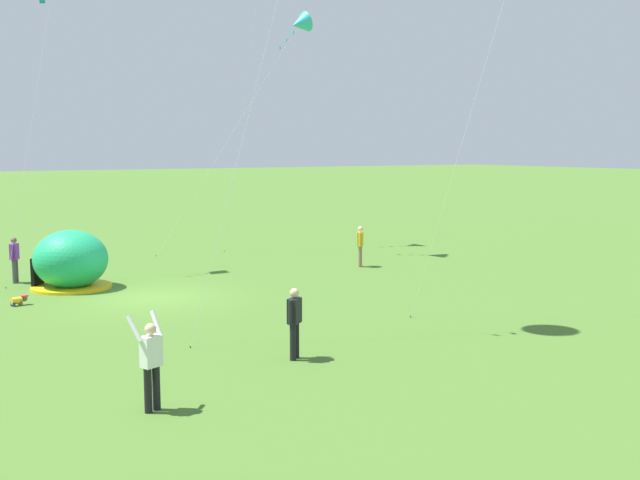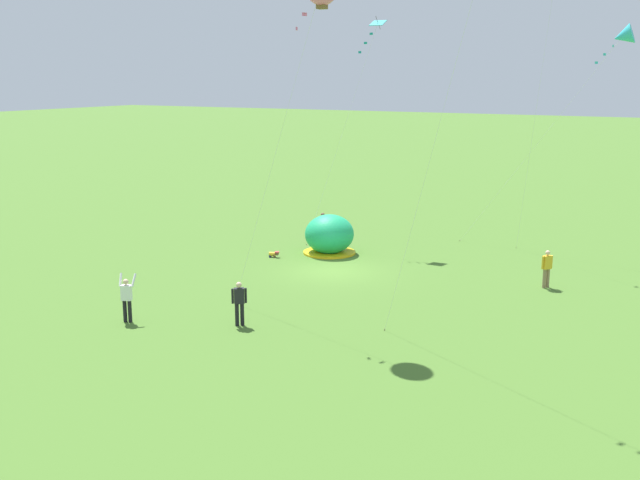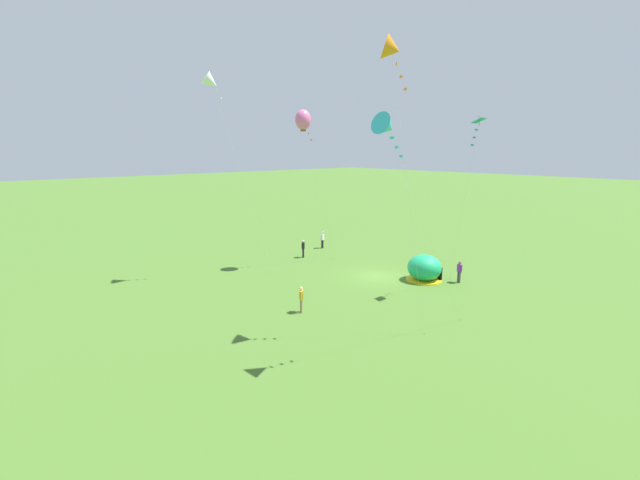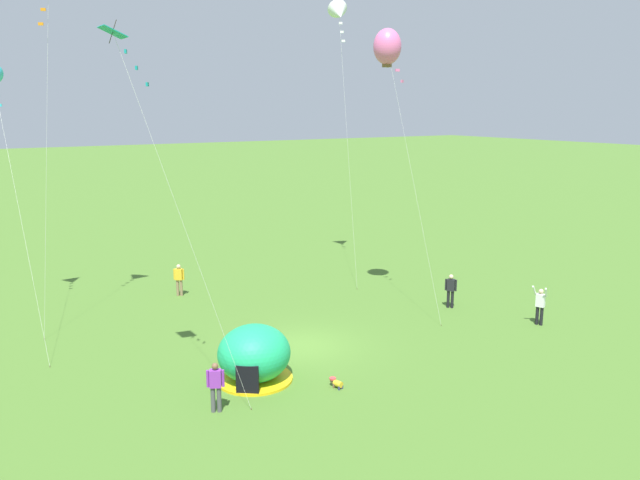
# 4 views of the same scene
# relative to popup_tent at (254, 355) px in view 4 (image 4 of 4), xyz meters

# --- Properties ---
(ground_plane) EXTENTS (300.00, 300.00, 0.00)m
(ground_plane) POSITION_rel_popup_tent_xyz_m (3.26, 1.92, -1.00)
(ground_plane) COLOR #477028
(popup_tent) EXTENTS (2.81, 2.81, 2.10)m
(popup_tent) POSITION_rel_popup_tent_xyz_m (0.00, 0.00, 0.00)
(popup_tent) COLOR #1EAD6B
(popup_tent) RESTS_ON ground
(toddler_crawling) EXTENTS (0.34, 0.55, 0.32)m
(toddler_crawling) POSITION_rel_popup_tent_xyz_m (2.22, -2.11, -0.82)
(toddler_crawling) COLOR gold
(toddler_crawling) RESTS_ON ground
(person_center_field) EXTENTS (0.61, 0.71, 1.89)m
(person_center_field) POSITION_rel_popup_tent_xyz_m (13.82, -1.51, 0.00)
(person_center_field) COLOR black
(person_center_field) RESTS_ON ground
(person_near_tent) EXTENTS (0.43, 0.48, 1.72)m
(person_near_tent) POSITION_rel_popup_tent_xyz_m (12.09, 2.54, -0.03)
(person_near_tent) COLOR black
(person_near_tent) RESTS_ON ground
(person_watching_sky) EXTENTS (0.53, 0.39, 1.72)m
(person_watching_sky) POSITION_rel_popup_tent_xyz_m (-2.15, -1.56, -0.03)
(person_watching_sky) COLOR #4C4C51
(person_watching_sky) RESTS_ON ground
(person_with_toddler) EXTENTS (0.49, 0.42, 1.72)m
(person_with_toddler) POSITION_rel_popup_tent_xyz_m (1.21, 11.66, -0.03)
(person_with_toddler) COLOR #8C7251
(person_with_toddler) RESTS_ON ground
(kite_pink) EXTENTS (1.31, 4.57, 13.48)m
(kite_pink) POSITION_rel_popup_tent_xyz_m (9.40, 4.64, 11.64)
(kite_pink) COLOR silver
(kite_pink) RESTS_ON ground
(kite_white) EXTENTS (2.23, 5.08, 15.91)m
(kite_white) POSITION_rel_popup_tent_xyz_m (11.40, 11.81, 14.15)
(kite_white) COLOR silver
(kite_white) RESTS_ON ground
(kite_teal) EXTENTS (3.41, 3.25, 12.48)m
(kite_teal) POSITION_rel_popup_tent_xyz_m (-3.95, 0.61, 10.62)
(kite_teal) COLOR silver
(kite_teal) RESTS_ON ground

